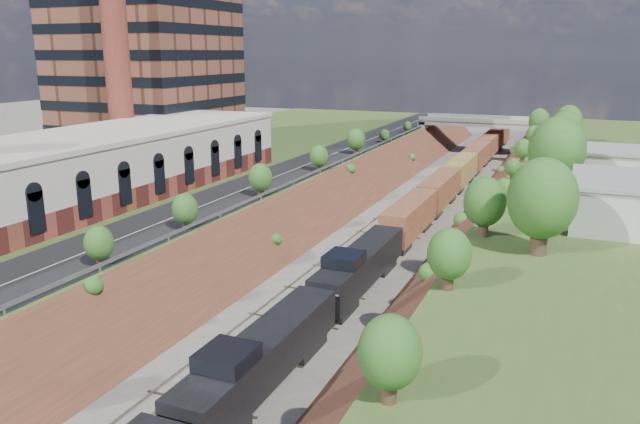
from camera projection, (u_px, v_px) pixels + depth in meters
platform_left at (164, 185)px, 85.60m from camera, size 44.00×180.00×5.00m
embankment_left at (311, 219)px, 77.96m from camera, size 10.00×180.00×10.00m
embankment_right at (491, 238)px, 69.70m from camera, size 10.00×180.00×10.00m
rail_left_track at (375, 225)px, 74.78m from camera, size 1.58×180.00×0.18m
rail_right_track at (417, 230)px, 72.83m from camera, size 1.58×180.00×0.18m
road at (278, 176)px, 78.39m from camera, size 8.00×180.00×0.10m
guardrail at (307, 175)px, 76.55m from camera, size 0.10×171.00×0.70m
commercial_building at (68, 172)px, 62.58m from camera, size 14.30×62.30×7.00m
smokestack at (113, 12)px, 77.55m from camera, size 3.20×3.20×40.00m
overpass at (481, 129)px, 127.95m from camera, size 24.50×8.30×7.40m
white_building_near at (625, 203)px, 56.12m from camera, size 9.00×12.00×4.00m
white_building_far at (611, 165)px, 76.00m from camera, size 8.00×10.00×3.60m
tree_right_large at (542, 199)px, 47.25m from camera, size 5.25×5.25×7.61m
tree_left_crest at (54, 259)px, 40.79m from camera, size 2.45×2.45×3.55m
freight_train at (438, 191)px, 81.75m from camera, size 2.84×145.55×4.55m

